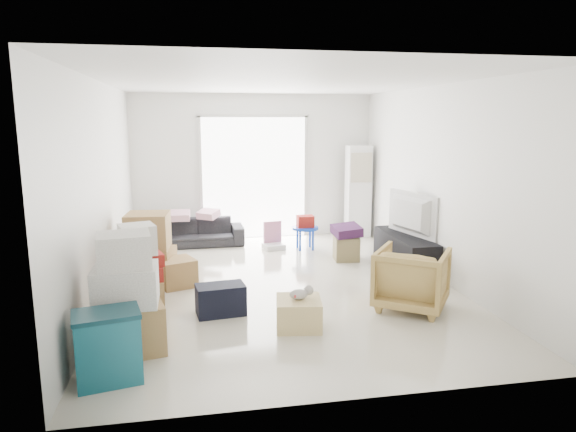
# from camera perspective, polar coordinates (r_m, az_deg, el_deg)

# --- Properties ---
(room_shell) EXTENTS (4.98, 6.48, 3.18)m
(room_shell) POSITION_cam_1_polar(r_m,az_deg,el_deg) (6.79, -0.81, 3.25)
(room_shell) COLOR beige
(room_shell) RESTS_ON ground
(sliding_door) EXTENTS (2.10, 0.04, 2.33)m
(sliding_door) POSITION_cam_1_polar(r_m,az_deg,el_deg) (9.73, -3.78, 4.84)
(sliding_door) COLOR white
(sliding_door) RESTS_ON room_shell
(ac_tower) EXTENTS (0.45, 0.30, 1.75)m
(ac_tower) POSITION_cam_1_polar(r_m,az_deg,el_deg) (9.87, 7.80, 2.70)
(ac_tower) COLOR white
(ac_tower) RESTS_ON room_shell
(tv_console) EXTENTS (0.45, 1.51, 0.50)m
(tv_console) POSITION_cam_1_polar(r_m,az_deg,el_deg) (8.02, 12.88, -3.86)
(tv_console) COLOR black
(tv_console) RESTS_ON room_shell
(television) EXTENTS (0.90, 1.24, 0.15)m
(television) POSITION_cam_1_polar(r_m,az_deg,el_deg) (7.95, 12.98, -1.58)
(television) COLOR black
(television) RESTS_ON tv_console
(sofa) EXTENTS (1.63, 0.51, 0.64)m
(sofa) POSITION_cam_1_polar(r_m,az_deg,el_deg) (9.33, -10.03, -1.31)
(sofa) COLOR #28292E
(sofa) RESTS_ON room_shell
(pillow_left) EXTENTS (0.39, 0.31, 0.12)m
(pillow_left) POSITION_cam_1_polar(r_m,az_deg,el_deg) (9.22, -12.06, 0.86)
(pillow_left) COLOR #F4B2C8
(pillow_left) RESTS_ON sofa
(pillow_right) EXTENTS (0.42, 0.40, 0.11)m
(pillow_right) POSITION_cam_1_polar(r_m,az_deg,el_deg) (9.27, -8.87, 1.00)
(pillow_right) COLOR #F4B2C8
(pillow_right) RESTS_ON sofa
(armchair) EXTENTS (1.07, 1.06, 0.81)m
(armchair) POSITION_cam_1_polar(r_m,az_deg,el_deg) (6.29, 13.61, -6.46)
(armchair) COLOR tan
(armchair) RESTS_ON room_shell
(storage_bins) EXTENTS (0.62, 0.49, 0.63)m
(storage_bins) POSITION_cam_1_polar(r_m,az_deg,el_deg) (4.77, -19.37, -13.53)
(storage_bins) COLOR #155B6B
(storage_bins) RESTS_ON room_shell
(box_stack_a) EXTENTS (0.74, 0.66, 1.18)m
(box_stack_a) POSITION_cam_1_polar(r_m,az_deg,el_deg) (5.21, -17.47, -8.87)
(box_stack_a) COLOR olive
(box_stack_a) RESTS_ON room_shell
(box_stack_b) EXTENTS (0.61, 0.59, 1.03)m
(box_stack_b) POSITION_cam_1_polar(r_m,az_deg,el_deg) (6.32, -16.22, -6.12)
(box_stack_b) COLOR olive
(box_stack_b) RESTS_ON room_shell
(box_stack_c) EXTENTS (0.75, 0.66, 0.97)m
(box_stack_c) POSITION_cam_1_polar(r_m,az_deg,el_deg) (7.34, -15.20, -3.54)
(box_stack_c) COLOR olive
(box_stack_c) RESTS_ON room_shell
(loose_box) EXTENTS (0.58, 0.58, 0.37)m
(loose_box) POSITION_cam_1_polar(r_m,az_deg,el_deg) (7.15, -12.25, -6.15)
(loose_box) COLOR olive
(loose_box) RESTS_ON room_shell
(duffel_bag) EXTENTS (0.59, 0.40, 0.35)m
(duffel_bag) POSITION_cam_1_polar(r_m,az_deg,el_deg) (6.06, -7.49, -9.19)
(duffel_bag) COLOR black
(duffel_bag) RESTS_ON room_shell
(ottoman) EXTENTS (0.42, 0.42, 0.38)m
(ottoman) POSITION_cam_1_polar(r_m,az_deg,el_deg) (8.31, 6.48, -3.59)
(ottoman) COLOR #8A7850
(ottoman) RESTS_ON room_shell
(blanket) EXTENTS (0.44, 0.44, 0.14)m
(blanket) POSITION_cam_1_polar(r_m,az_deg,el_deg) (8.25, 6.52, -1.84)
(blanket) COLOR #3F1D4A
(blanket) RESTS_ON ottoman
(kids_table) EXTENTS (0.46, 0.46, 0.59)m
(kids_table) POSITION_cam_1_polar(r_m,az_deg,el_deg) (8.89, 1.92, -1.07)
(kids_table) COLOR #0C38BC
(kids_table) RESTS_ON room_shell
(toy_walker) EXTENTS (0.40, 0.37, 0.47)m
(toy_walker) POSITION_cam_1_polar(r_m,az_deg,el_deg) (9.02, -1.65, -2.79)
(toy_walker) COLOR silver
(toy_walker) RESTS_ON room_shell
(wood_crate) EXTENTS (0.55, 0.55, 0.32)m
(wood_crate) POSITION_cam_1_polar(r_m,az_deg,el_deg) (5.66, 1.19, -10.75)
(wood_crate) COLOR #DCC57F
(wood_crate) RESTS_ON room_shell
(plush_bunny) EXTENTS (0.27, 0.15, 0.14)m
(plush_bunny) POSITION_cam_1_polar(r_m,az_deg,el_deg) (5.59, 1.50, -8.57)
(plush_bunny) COLOR #B2ADA8
(plush_bunny) RESTS_ON wood_crate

